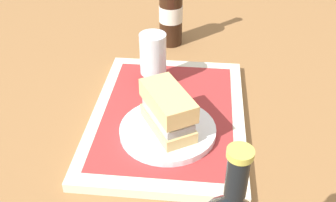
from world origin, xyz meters
The scene contains 7 objects.
ground_plane centered at (0.00, 0.00, 0.00)m, with size 3.00×3.00×0.00m, color olive.
tray centered at (0.00, 0.00, 0.01)m, with size 0.44×0.32×0.02m, color beige.
placemat centered at (0.00, 0.00, 0.02)m, with size 0.38×0.27×0.00m, color #9E2D2D.
plate centered at (-0.07, -0.01, 0.03)m, with size 0.19×0.19×0.01m, color white.
sandwich centered at (-0.07, 0.00, 0.08)m, with size 0.14×0.12×0.08m.
beer_glass centered at (0.11, 0.04, 0.09)m, with size 0.06×0.06×0.12m.
beer_bottle centered at (0.35, 0.03, 0.10)m, with size 0.07×0.07×0.27m.
Camera 1 is at (-0.67, -0.07, 0.53)m, focal length 42.44 mm.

